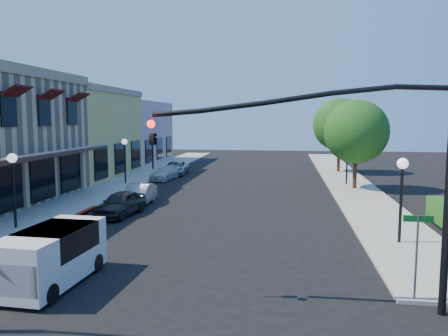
# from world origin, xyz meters

# --- Properties ---
(ground) EXTENTS (120.00, 120.00, 0.00)m
(ground) POSITION_xyz_m (0.00, 0.00, 0.00)
(ground) COLOR black
(ground) RESTS_ON ground
(sidewalk_left) EXTENTS (3.50, 50.00, 0.12)m
(sidewalk_left) POSITION_xyz_m (-8.75, 27.00, 0.06)
(sidewalk_left) COLOR gray
(sidewalk_left) RESTS_ON ground
(sidewalk_right) EXTENTS (3.50, 50.00, 0.12)m
(sidewalk_right) POSITION_xyz_m (8.75, 27.00, 0.06)
(sidewalk_right) COLOR gray
(sidewalk_right) RESTS_ON ground
(curb_red_strip) EXTENTS (0.25, 10.00, 0.06)m
(curb_red_strip) POSITION_xyz_m (-6.90, 8.00, 0.00)
(curb_red_strip) COLOR maroon
(curb_red_strip) RESTS_ON ground
(yellow_stucco_building) EXTENTS (10.00, 12.00, 7.60)m
(yellow_stucco_building) POSITION_xyz_m (-15.50, 26.00, 3.80)
(yellow_stucco_building) COLOR #D3BA5E
(yellow_stucco_building) RESTS_ON ground
(pink_stucco_building) EXTENTS (10.00, 12.00, 7.00)m
(pink_stucco_building) POSITION_xyz_m (-15.50, 38.00, 3.50)
(pink_stucco_building) COLOR #D7A8A2
(pink_stucco_building) RESTS_ON ground
(street_tree_a) EXTENTS (4.56, 4.56, 6.48)m
(street_tree_a) POSITION_xyz_m (8.80, 22.00, 4.19)
(street_tree_a) COLOR #311D13
(street_tree_a) RESTS_ON ground
(street_tree_b) EXTENTS (4.94, 4.94, 7.02)m
(street_tree_b) POSITION_xyz_m (8.80, 32.00, 4.54)
(street_tree_b) COLOR #311D13
(street_tree_b) RESTS_ON ground
(signal_mast_arm) EXTENTS (8.01, 0.39, 6.00)m
(signal_mast_arm) POSITION_xyz_m (5.86, 1.50, 4.09)
(signal_mast_arm) COLOR black
(signal_mast_arm) RESTS_ON ground
(street_name_sign) EXTENTS (0.80, 0.06, 2.50)m
(street_name_sign) POSITION_xyz_m (7.50, 2.20, 1.70)
(street_name_sign) COLOR #595B5E
(street_name_sign) RESTS_ON ground
(lamppost_left_near) EXTENTS (0.44, 0.44, 3.57)m
(lamppost_left_near) POSITION_xyz_m (-8.50, 8.00, 2.74)
(lamppost_left_near) COLOR black
(lamppost_left_near) RESTS_ON ground
(lamppost_left_far) EXTENTS (0.44, 0.44, 3.57)m
(lamppost_left_far) POSITION_xyz_m (-8.50, 22.00, 2.74)
(lamppost_left_far) COLOR black
(lamppost_left_far) RESTS_ON ground
(lamppost_right_near) EXTENTS (0.44, 0.44, 3.57)m
(lamppost_right_near) POSITION_xyz_m (8.50, 8.00, 2.74)
(lamppost_right_near) COLOR black
(lamppost_right_near) RESTS_ON ground
(lamppost_right_far) EXTENTS (0.44, 0.44, 3.57)m
(lamppost_right_far) POSITION_xyz_m (8.50, 24.00, 2.74)
(lamppost_right_far) COLOR black
(lamppost_right_far) RESTS_ON ground
(white_van) EXTENTS (1.92, 4.03, 1.75)m
(white_van) POSITION_xyz_m (-3.28, 1.96, 1.01)
(white_van) COLOR silver
(white_van) RESTS_ON ground
(parked_car_a) EXTENTS (1.94, 3.95, 1.29)m
(parked_car_a) POSITION_xyz_m (-4.80, 11.56, 0.65)
(parked_car_a) COLOR black
(parked_car_a) RESTS_ON ground
(parked_car_b) EXTENTS (1.49, 3.83, 1.25)m
(parked_car_b) POSITION_xyz_m (-4.80, 14.44, 0.62)
(parked_car_b) COLOR #9B9EA0
(parked_car_b) RESTS_ON ground
(parked_car_c) EXTENTS (1.95, 3.90, 1.09)m
(parked_car_c) POSITION_xyz_m (-6.20, 25.00, 0.54)
(parked_car_c) COLOR beige
(parked_car_c) RESTS_ON ground
(parked_car_d) EXTENTS (2.37, 4.55, 1.22)m
(parked_car_d) POSITION_xyz_m (-6.20, 28.57, 0.61)
(parked_car_d) COLOR #ABAFB0
(parked_car_d) RESTS_ON ground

